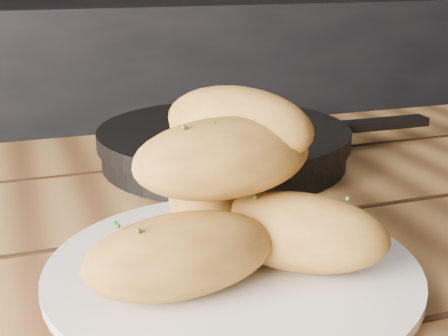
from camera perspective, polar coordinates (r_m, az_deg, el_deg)
counter at (r=1.89m, az=8.84°, el=1.59°), size 2.80×0.60×0.90m
plate at (r=0.49m, az=0.77°, el=-9.63°), size 0.29×0.29×0.02m
bread_rolls at (r=0.47m, az=0.53°, el=-2.57°), size 0.24×0.21×0.13m
skillet at (r=0.78m, az=0.13°, el=2.18°), size 0.45×0.31×0.05m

